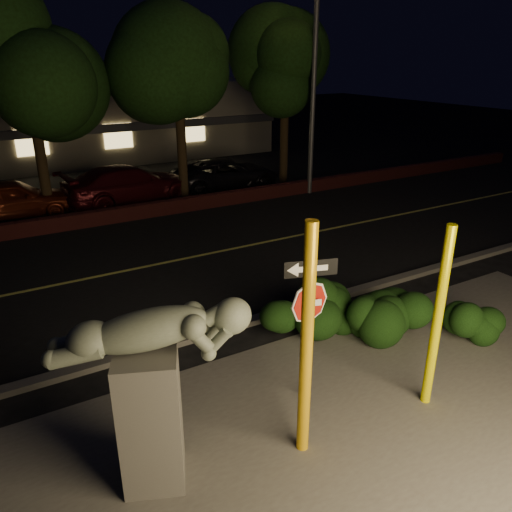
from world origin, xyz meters
The scene contains 22 objects.
ground centered at (0.00, 10.00, 0.00)m, with size 90.00×90.00×0.00m, color black.
patio centered at (0.00, -1.00, 0.01)m, with size 14.00×6.00×0.02m, color #4C4944.
road centered at (0.00, 7.00, 0.01)m, with size 80.00×8.00×0.01m, color black.
lane_marking centered at (0.00, 7.00, 0.02)m, with size 80.00×0.12×0.01m, color #B2AC47.
curb centered at (0.00, 2.90, 0.06)m, with size 80.00×0.25×0.12m, color #4C4944.
brick_wall centered at (0.00, 11.30, 0.25)m, with size 40.00×0.35×0.50m, color #481717.
parking_lot centered at (0.00, 17.00, 0.01)m, with size 40.00×12.00×0.01m, color black.
building centered at (0.00, 24.99, 2.00)m, with size 22.00×10.20×4.00m.
tree_far_b centered at (-2.50, 13.20, 6.05)m, with size 5.20×5.20×8.41m.
tree_far_c centered at (2.50, 12.80, 5.66)m, with size 4.80×4.80×7.84m.
tree_far_d centered at (7.50, 13.30, 5.42)m, with size 4.40×4.40×7.42m.
yellow_pole_left centered at (-1.19, -0.66, 1.76)m, with size 0.18×0.18×3.52m, color #E9AE12.
yellow_pole_right centered at (1.20, -0.81, 1.56)m, with size 0.16×0.16×3.12m, color #FFF400.
signpost centered at (-0.46, 0.29, 1.78)m, with size 0.82×0.28×2.50m.
sculpture centered at (-3.19, -0.14, 1.64)m, with size 2.44×1.49×2.67m.
hedge_center centered at (0.82, 1.93, 0.56)m, with size 2.15×1.01×1.12m, color black.
hedge_right centered at (2.03, 1.09, 0.62)m, with size 1.88×1.01×1.23m, color black.
hedge_far_right centered at (3.61, 0.16, 0.44)m, with size 1.26×0.79×0.87m, color black.
streetlight centered at (7.19, 11.08, 5.80)m, with size 1.43×0.64×9.76m.
parked_car_red centered at (-3.59, 13.60, 0.68)m, with size 1.61×4.01×1.37m, color maroon.
parked_car_darkred centered at (0.49, 13.39, 0.74)m, with size 2.06×5.08×1.47m, color #400B10.
parked_car_dark centered at (4.77, 13.57, 0.63)m, with size 2.09×4.54×1.26m, color black.
Camera 1 is at (-4.65, -5.30, 5.39)m, focal length 35.00 mm.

